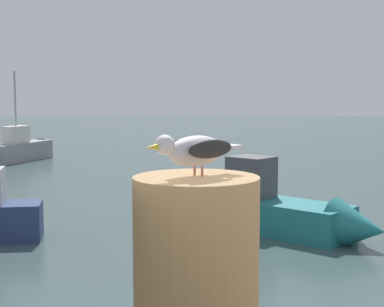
{
  "coord_description": "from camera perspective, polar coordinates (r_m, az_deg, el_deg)",
  "views": [
    {
      "loc": [
        -1.09,
        -2.46,
        2.79
      ],
      "look_at": [
        -0.97,
        -0.21,
        2.55
      ],
      "focal_mm": 57.71,
      "sensor_mm": 36.0,
      "label": 1
    }
  ],
  "objects": [
    {
      "name": "seagull",
      "position": [
        2.0,
        0.24,
        0.37
      ],
      "size": [
        0.33,
        0.29,
        0.14
      ],
      "color": "#C66D60",
      "rests_on": "mooring_post"
    },
    {
      "name": "boat_teal",
      "position": [
        12.02,
        8.65,
        -5.44
      ],
      "size": [
        3.68,
        3.65,
        1.58
      ],
      "color": "#1E7075",
      "rests_on": "ground_plane"
    },
    {
      "name": "boat_grey",
      "position": [
        24.86,
        -15.23,
        0.46
      ],
      "size": [
        2.27,
        3.79,
        3.45
      ],
      "color": "gray",
      "rests_on": "ground_plane"
    }
  ]
}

